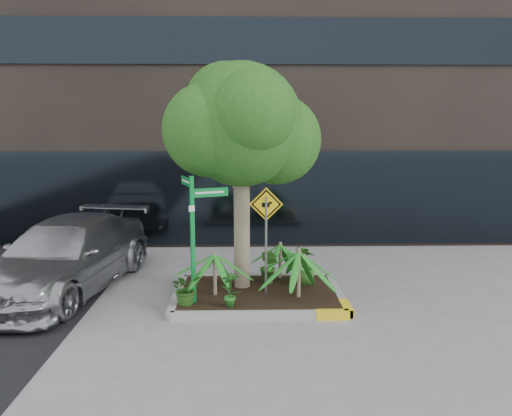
{
  "coord_description": "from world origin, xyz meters",
  "views": [
    {
      "loc": [
        -0.06,
        -9.23,
        3.47
      ],
      "look_at": [
        0.15,
        0.2,
        1.85
      ],
      "focal_mm": 35.0,
      "sensor_mm": 36.0,
      "label": 1
    }
  ],
  "objects_px": {
    "tree": "(241,125)",
    "street_sign_post": "(194,228)",
    "cattle_sign": "(266,223)",
    "parked_car": "(66,255)"
  },
  "relations": [
    {
      "from": "tree",
      "to": "parked_car",
      "type": "xyz_separation_m",
      "value": [
        -3.67,
        0.3,
        -2.69
      ]
    },
    {
      "from": "tree",
      "to": "street_sign_post",
      "type": "bearing_deg",
      "value": -134.45
    },
    {
      "from": "cattle_sign",
      "to": "tree",
      "type": "bearing_deg",
      "value": 136.16
    },
    {
      "from": "parked_car",
      "to": "street_sign_post",
      "type": "distance_m",
      "value": 3.16
    },
    {
      "from": "tree",
      "to": "cattle_sign",
      "type": "distance_m",
      "value": 1.97
    },
    {
      "from": "tree",
      "to": "street_sign_post",
      "type": "height_order",
      "value": "tree"
    },
    {
      "from": "tree",
      "to": "parked_car",
      "type": "bearing_deg",
      "value": 175.31
    },
    {
      "from": "cattle_sign",
      "to": "street_sign_post",
      "type": "bearing_deg",
      "value": -161.52
    },
    {
      "from": "tree",
      "to": "parked_car",
      "type": "relative_size",
      "value": 0.93
    },
    {
      "from": "tree",
      "to": "parked_car",
      "type": "distance_m",
      "value": 4.57
    }
  ]
}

